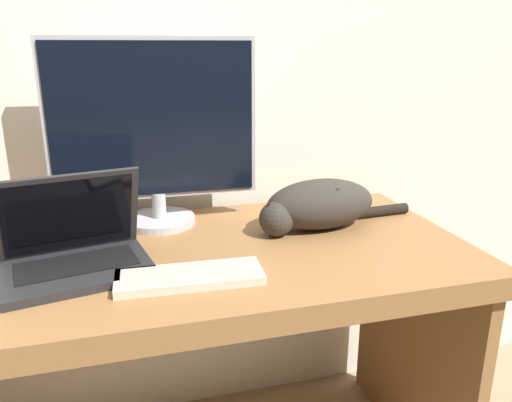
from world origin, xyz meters
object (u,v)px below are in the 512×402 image
(monitor, at_px, (155,132))
(cat, at_px, (318,204))
(laptop, at_px, (75,252))
(external_keyboard, at_px, (190,277))

(monitor, xyz_separation_m, cat, (0.43, -0.16, -0.20))
(laptop, distance_m, external_keyboard, 0.28)
(monitor, height_order, laptop, monitor)
(laptop, height_order, cat, laptop)
(laptop, xyz_separation_m, external_keyboard, (0.25, -0.12, -0.04))
(monitor, relative_size, cat, 1.16)
(laptop, xyz_separation_m, cat, (0.65, 0.12, 0.03))
(monitor, bearing_deg, laptop, -127.58)
(external_keyboard, bearing_deg, monitor, 97.37)
(monitor, distance_m, laptop, 0.42)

